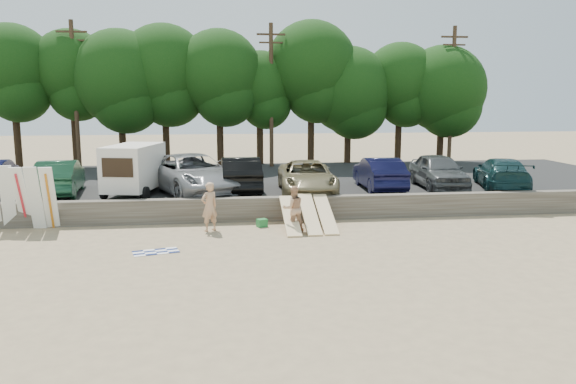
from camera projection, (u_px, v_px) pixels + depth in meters
name	position (u px, v px, depth m)	size (l,w,h in m)	color
ground	(259.00, 238.00, 20.60)	(120.00, 120.00, 0.00)	tan
seawall	(253.00, 209.00, 23.45)	(44.00, 0.50, 1.00)	#6B6356
parking_lot	(245.00, 185.00, 30.81)	(44.00, 14.50, 0.70)	#282828
treeline	(244.00, 77.00, 36.57)	(33.24, 6.50, 9.47)	#382616
utility_poles	(271.00, 92.00, 35.59)	(25.80, 0.26, 9.00)	#473321
box_trailer	(134.00, 167.00, 25.44)	(2.70, 3.93, 2.30)	white
car_1	(60.00, 177.00, 25.71)	(1.69, 4.84, 1.59)	#174027
car_2	(193.00, 174.00, 26.09)	(3.00, 6.51, 1.81)	gray
car_3	(240.00, 174.00, 26.46)	(1.75, 5.03, 1.66)	black
car_4	(307.00, 177.00, 26.06)	(2.49, 5.41, 1.50)	#877A56
car_5	(379.00, 173.00, 27.13)	(1.65, 4.74, 1.56)	black
car_6	(438.00, 171.00, 27.56)	(1.98, 4.91, 1.67)	#46494A
car_7	(501.00, 173.00, 27.57)	(2.09, 5.14, 1.49)	#123032
surfboard_upright_1	(8.00, 197.00, 21.76)	(0.50, 0.06, 2.60)	white
surfboard_upright_2	(22.00, 198.00, 21.81)	(0.50, 0.06, 2.60)	white
surfboard_upright_3	(35.00, 198.00, 21.68)	(0.50, 0.06, 2.60)	white
surfboard_upright_4	(49.00, 198.00, 21.78)	(0.50, 0.06, 2.60)	white
surfboard_low_0	(290.00, 215.00, 22.01)	(0.56, 3.00, 0.07)	beige
surfboard_low_1	(310.00, 214.00, 22.15)	(0.56, 3.00, 0.07)	beige
surfboard_low_2	(325.00, 214.00, 22.28)	(0.56, 3.00, 0.07)	beige
beachgoer_a	(209.00, 207.00, 21.59)	(0.70, 0.46, 1.91)	tan
beachgoer_b	(293.00, 208.00, 21.67)	(0.86, 0.67, 1.76)	tan
cooler	(262.00, 223.00, 22.42)	(0.38, 0.30, 0.32)	#24863C
gear_bag	(263.00, 223.00, 22.57)	(0.30, 0.25, 0.22)	#CF4D18
beach_towel	(156.00, 252.00, 18.79)	(1.50, 1.50, 0.00)	white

